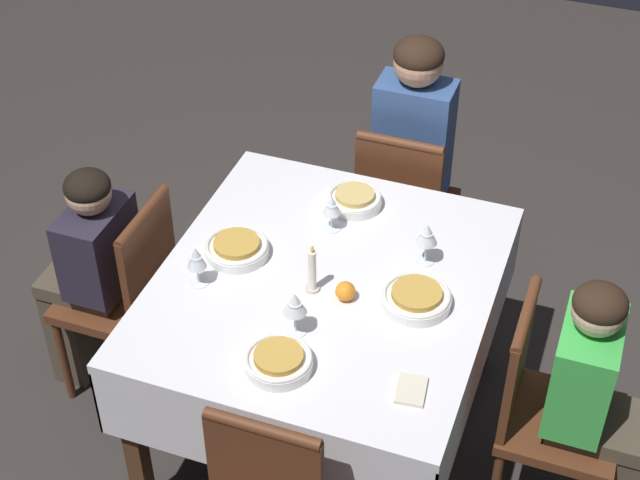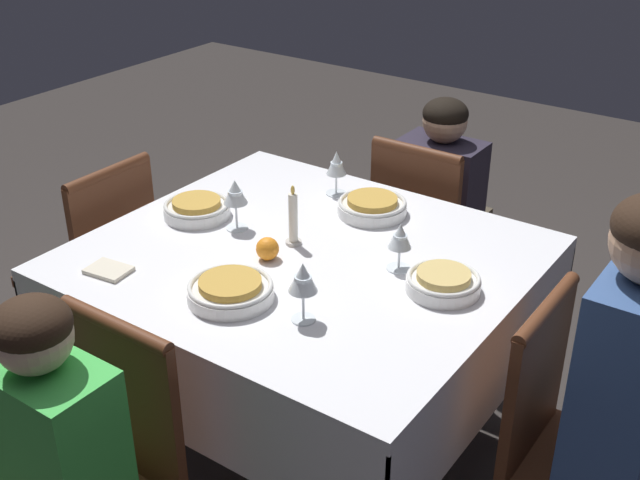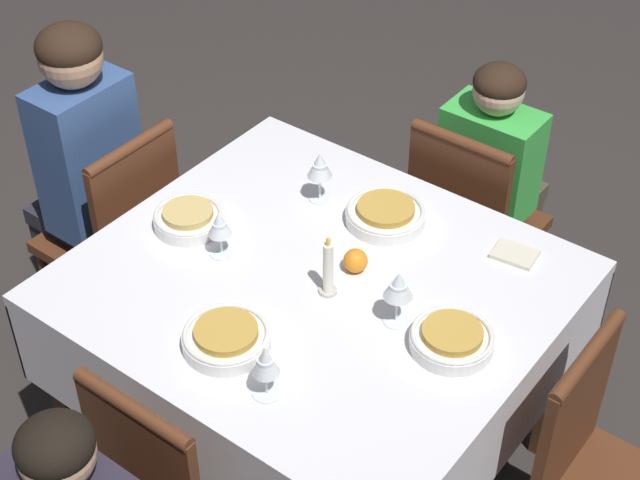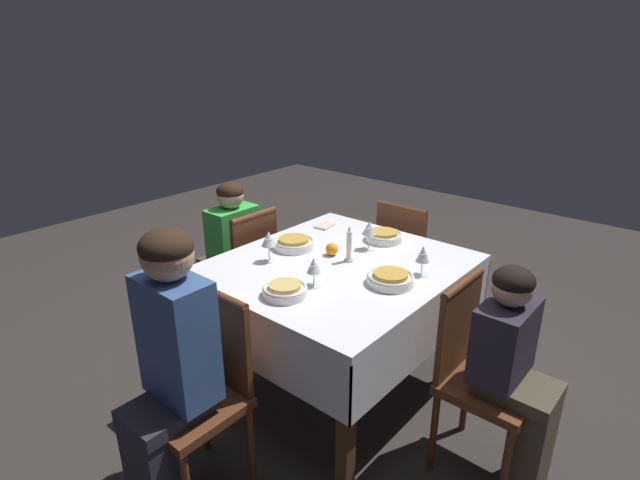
{
  "view_description": "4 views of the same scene",
  "coord_description": "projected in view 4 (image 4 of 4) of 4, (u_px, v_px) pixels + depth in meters",
  "views": [
    {
      "loc": [
        2.26,
        0.8,
        2.92
      ],
      "look_at": [
        0.01,
        -0.01,
        0.95
      ],
      "focal_mm": 55.0,
      "sensor_mm": 36.0,
      "label": 1
    },
    {
      "loc": [
        -1.19,
        1.62,
        1.86
      ],
      "look_at": [
        -0.09,
        0.05,
        0.86
      ],
      "focal_mm": 45.0,
      "sensor_mm": 36.0,
      "label": 2
    },
    {
      "loc": [
        1.17,
        -1.53,
        2.48
      ],
      "look_at": [
        0.03,
        -0.02,
        0.93
      ],
      "focal_mm": 55.0,
      "sensor_mm": 36.0,
      "label": 3
    },
    {
      "loc": [
        -1.8,
        -1.41,
        1.79
      ],
      "look_at": [
        -0.03,
        0.09,
        0.88
      ],
      "focal_mm": 28.0,
      "sensor_mm": 36.0,
      "label": 4
    }
  ],
  "objects": [
    {
      "name": "chair_north",
      "position": [
        245.0,
        269.0,
        3.09
      ],
      "size": [
        0.37,
        0.38,
        0.88
      ],
      "rotation": [
        0.0,
        0.0,
        3.14
      ],
      "color": "#562D19",
      "rests_on": "ground_plane"
    },
    {
      "name": "person_child_green",
      "position": [
        228.0,
        252.0,
        3.16
      ],
      "size": [
        0.3,
        0.33,
        1.03
      ],
      "rotation": [
        0.0,
        0.0,
        3.14
      ],
      "color": "#4C4233",
      "rests_on": "ground_plane"
    },
    {
      "name": "wine_glass_east",
      "position": [
        369.0,
        229.0,
        2.64
      ],
      "size": [
        0.07,
        0.07,
        0.16
      ],
      "color": "white",
      "rests_on": "dining_table"
    },
    {
      "name": "chair_east",
      "position": [
        407.0,
        260.0,
        3.24
      ],
      "size": [
        0.38,
        0.37,
        0.88
      ],
      "rotation": [
        0.0,
        0.0,
        1.57
      ],
      "color": "#562D19",
      "rests_on": "ground_plane"
    },
    {
      "name": "bowl_south",
      "position": [
        391.0,
        278.0,
        2.28
      ],
      "size": [
        0.22,
        0.22,
        0.06
      ],
      "color": "white",
      "rests_on": "dining_table"
    },
    {
      "name": "bowl_north",
      "position": [
        294.0,
        243.0,
        2.68
      ],
      "size": [
        0.23,
        0.23,
        0.06
      ],
      "color": "white",
      "rests_on": "dining_table"
    },
    {
      "name": "bowl_east",
      "position": [
        384.0,
        236.0,
        2.78
      ],
      "size": [
        0.21,
        0.21,
        0.06
      ],
      "color": "white",
      "rests_on": "dining_table"
    },
    {
      "name": "person_child_dark",
      "position": [
        516.0,
        372.0,
        2.03
      ],
      "size": [
        0.3,
        0.33,
        1.0
      ],
      "color": "#4C4233",
      "rests_on": "ground_plane"
    },
    {
      "name": "orange_fruit",
      "position": [
        332.0,
        249.0,
        2.59
      ],
      "size": [
        0.07,
        0.07,
        0.07
      ],
      "primitive_type": "sphere",
      "color": "orange",
      "rests_on": "dining_table"
    },
    {
      "name": "dining_table",
      "position": [
        337.0,
        281.0,
        2.54
      ],
      "size": [
        1.21,
        1.09,
        0.77
      ],
      "color": "silver",
      "rests_on": "ground_plane"
    },
    {
      "name": "candle_centerpiece",
      "position": [
        349.0,
        248.0,
        2.5
      ],
      "size": [
        0.05,
        0.05,
        0.18
      ],
      "color": "beige",
      "rests_on": "dining_table"
    },
    {
      "name": "ground_plane",
      "position": [
        336.0,
        389.0,
        2.78
      ],
      "size": [
        8.0,
        8.0,
        0.0
      ],
      "primitive_type": "plane",
      "color": "#332D2B"
    },
    {
      "name": "wine_glass_west",
      "position": [
        314.0,
        267.0,
        2.23
      ],
      "size": [
        0.07,
        0.07,
        0.14
      ],
      "color": "white",
      "rests_on": "dining_table"
    },
    {
      "name": "bowl_west",
      "position": [
        285.0,
        290.0,
        2.17
      ],
      "size": [
        0.2,
        0.2,
        0.06
      ],
      "color": "white",
      "rests_on": "dining_table"
    },
    {
      "name": "chair_south",
      "position": [
        477.0,
        369.0,
        2.14
      ],
      "size": [
        0.37,
        0.38,
        0.88
      ],
      "color": "#562D19",
      "rests_on": "ground_plane"
    },
    {
      "name": "napkin_red_folded",
      "position": [
        325.0,
        226.0,
        3.0
      ],
      "size": [
        0.13,
        0.1,
        0.01
      ],
      "rotation": [
        0.0,
        0.0,
        0.12
      ],
      "color": "beige",
      "rests_on": "dining_table"
    },
    {
      "name": "chair_west",
      "position": [
        203.0,
        385.0,
        2.04
      ],
      "size": [
        0.38,
        0.37,
        0.88
      ],
      "rotation": [
        0.0,
        0.0,
        -1.57
      ],
      "color": "#562D19",
      "rests_on": "ground_plane"
    },
    {
      "name": "wine_glass_north",
      "position": [
        269.0,
        240.0,
        2.49
      ],
      "size": [
        0.07,
        0.07,
        0.16
      ],
      "color": "white",
      "rests_on": "dining_table"
    },
    {
      "name": "wine_glass_south",
      "position": [
        423.0,
        255.0,
        2.34
      ],
      "size": [
        0.07,
        0.07,
        0.15
      ],
      "color": "white",
      "rests_on": "dining_table"
    },
    {
      "name": "person_adult_denim",
      "position": [
        168.0,
        363.0,
        1.87
      ],
      "size": [
        0.34,
        0.3,
        1.2
      ],
      "rotation": [
        0.0,
        0.0,
        -1.57
      ],
      "color": "#282833",
      "rests_on": "ground_plane"
    }
  ]
}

